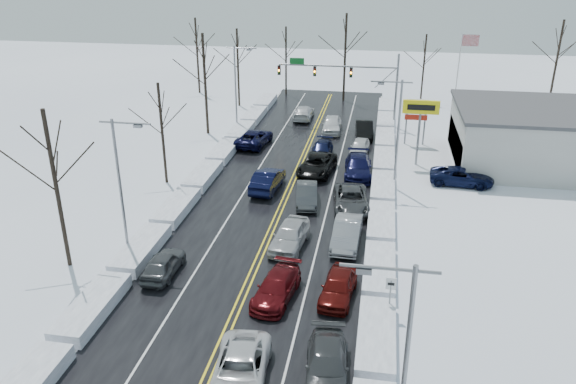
% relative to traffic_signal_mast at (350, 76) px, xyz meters
% --- Properties ---
extents(ground, '(160.00, 160.00, 0.00)m').
position_rel_traffic_signal_mast_xyz_m(ground, '(-3.45, -27.99, -5.48)').
color(ground, white).
rests_on(ground, ground).
extents(road_surface, '(14.00, 84.00, 0.01)m').
position_rel_traffic_signal_mast_xyz_m(road_surface, '(-3.45, -25.99, -5.47)').
color(road_surface, black).
rests_on(road_surface, ground).
extents(snow_bank_left, '(1.87, 72.00, 0.78)m').
position_rel_traffic_signal_mast_xyz_m(snow_bank_left, '(-11.05, -25.99, -5.48)').
color(snow_bank_left, white).
rests_on(snow_bank_left, ground).
extents(snow_bank_right, '(1.87, 72.00, 0.78)m').
position_rel_traffic_signal_mast_xyz_m(snow_bank_right, '(4.15, -25.99, -5.48)').
color(snow_bank_right, white).
rests_on(snow_bank_right, ground).
extents(traffic_signal_mast, '(13.28, 0.39, 8.00)m').
position_rel_traffic_signal_mast_xyz_m(traffic_signal_mast, '(0.00, 0.00, 0.00)').
color(traffic_signal_mast, slate).
rests_on(traffic_signal_mast, ground).
extents(tires_plus_sign, '(3.20, 0.34, 6.00)m').
position_rel_traffic_signal_mast_xyz_m(tires_plus_sign, '(7.05, -12.00, -0.49)').
color(tires_plus_sign, slate).
rests_on(tires_plus_sign, ground).
extents(used_vehicles_sign, '(2.20, 0.22, 4.65)m').
position_rel_traffic_signal_mast_xyz_m(used_vehicles_sign, '(7.05, -5.99, -2.16)').
color(used_vehicles_sign, slate).
rests_on(used_vehicles_sign, ground).
extents(speed_limit_sign, '(0.55, 0.09, 2.35)m').
position_rel_traffic_signal_mast_xyz_m(speed_limit_sign, '(4.75, -35.99, -3.84)').
color(speed_limit_sign, slate).
rests_on(speed_limit_sign, ground).
extents(flagpole, '(1.87, 1.20, 10.00)m').
position_rel_traffic_signal_mast_xyz_m(flagpole, '(11.72, 2.01, 0.45)').
color(flagpole, silver).
rests_on(flagpole, ground).
extents(dealership_building, '(20.40, 12.40, 5.30)m').
position_rel_traffic_signal_mast_xyz_m(dealership_building, '(20.53, -9.99, -2.82)').
color(dealership_building, '#B5B5B0').
rests_on(dealership_building, ground).
extents(streetlight_se, '(3.20, 0.25, 9.00)m').
position_rel_traffic_signal_mast_xyz_m(streetlight_se, '(4.85, -45.99, -0.17)').
color(streetlight_se, slate).
rests_on(streetlight_se, ground).
extents(streetlight_ne, '(3.20, 0.25, 9.00)m').
position_rel_traffic_signal_mast_xyz_m(streetlight_ne, '(4.85, -17.99, -0.17)').
color(streetlight_ne, slate).
rests_on(streetlight_ne, ground).
extents(streetlight_sw, '(3.20, 0.25, 9.00)m').
position_rel_traffic_signal_mast_xyz_m(streetlight_sw, '(-11.74, -31.99, -0.17)').
color(streetlight_sw, slate).
rests_on(streetlight_sw, ground).
extents(streetlight_nw, '(3.20, 0.25, 9.00)m').
position_rel_traffic_signal_mast_xyz_m(streetlight_nw, '(-11.74, -3.99, -0.17)').
color(streetlight_nw, slate).
rests_on(streetlight_nw, ground).
extents(tree_left_b, '(4.00, 4.00, 10.00)m').
position_rel_traffic_signal_mast_xyz_m(tree_left_b, '(-14.95, -33.99, 1.51)').
color(tree_left_b, '#2D231C').
rests_on(tree_left_b, ground).
extents(tree_left_c, '(3.40, 3.40, 8.50)m').
position_rel_traffic_signal_mast_xyz_m(tree_left_c, '(-13.95, -19.99, 0.46)').
color(tree_left_c, '#2D231C').
rests_on(tree_left_c, ground).
extents(tree_left_d, '(4.20, 4.20, 10.50)m').
position_rel_traffic_signal_mast_xyz_m(tree_left_d, '(-14.65, -5.99, 1.86)').
color(tree_left_d, '#2D231C').
rests_on(tree_left_d, ground).
extents(tree_left_e, '(3.80, 3.80, 9.50)m').
position_rel_traffic_signal_mast_xyz_m(tree_left_e, '(-14.25, 6.01, 1.16)').
color(tree_left_e, '#2D231C').
rests_on(tree_left_e, ground).
extents(tree_far_a, '(4.00, 4.00, 10.00)m').
position_rel_traffic_signal_mast_xyz_m(tree_far_a, '(-21.45, 12.01, 1.51)').
color(tree_far_a, '#2D231C').
rests_on(tree_far_a, ground).
extents(tree_far_b, '(3.60, 3.60, 9.00)m').
position_rel_traffic_signal_mast_xyz_m(tree_far_b, '(-9.45, 13.01, 0.81)').
color(tree_far_b, '#2D231C').
rests_on(tree_far_b, ground).
extents(tree_far_c, '(4.40, 4.40, 11.00)m').
position_rel_traffic_signal_mast_xyz_m(tree_far_c, '(-1.45, 11.01, 2.21)').
color(tree_far_c, '#2D231C').
rests_on(tree_far_c, ground).
extents(tree_far_d, '(3.40, 3.40, 8.50)m').
position_rel_traffic_signal_mast_xyz_m(tree_far_d, '(8.55, 12.51, 0.46)').
color(tree_far_d, '#2D231C').
rests_on(tree_far_d, ground).
extents(tree_far_e, '(4.20, 4.20, 10.50)m').
position_rel_traffic_signal_mast_xyz_m(tree_far_e, '(24.55, 13.01, 1.86)').
color(tree_far_e, '#2D231C').
rests_on(tree_far_e, ground).
extents(queued_car_2, '(2.87, 5.44, 1.46)m').
position_rel_traffic_signal_mast_xyz_m(queued_car_2, '(-1.85, -42.32, -5.48)').
color(queued_car_2, silver).
rests_on(queued_car_2, ground).
extents(queued_car_3, '(2.57, 4.97, 1.38)m').
position_rel_traffic_signal_mast_xyz_m(queued_car_3, '(-1.51, -35.39, -5.48)').
color(queued_car_3, '#4E0A0E').
rests_on(queued_car_3, ground).
extents(queued_car_4, '(2.46, 5.06, 1.66)m').
position_rel_traffic_signal_mast_xyz_m(queued_car_4, '(-1.78, -29.32, -5.48)').
color(queued_car_4, '#BCBCBE').
rests_on(queued_car_4, ground).
extents(queued_car_5, '(2.19, 4.72, 1.50)m').
position_rel_traffic_signal_mast_xyz_m(queued_car_5, '(-1.63, -22.29, -5.48)').
color(queued_car_5, '#383A3C').
rests_on(queued_car_5, ground).
extents(queued_car_6, '(3.33, 6.05, 1.60)m').
position_rel_traffic_signal_mast_xyz_m(queued_car_6, '(-1.65, -15.73, -5.48)').
color(queued_car_6, black).
rests_on(queued_car_6, ground).
extents(queued_car_7, '(2.01, 4.67, 1.34)m').
position_rel_traffic_signal_mast_xyz_m(queued_car_7, '(-1.77, -11.18, -5.48)').
color(queued_car_7, black).
rests_on(queued_car_7, ground).
extents(queued_car_8, '(2.20, 5.01, 1.68)m').
position_rel_traffic_signal_mast_xyz_m(queued_car_8, '(-1.58, -3.22, -5.48)').
color(queued_car_8, white).
rests_on(queued_car_8, ground).
extents(queued_car_11, '(2.38, 5.01, 1.41)m').
position_rel_traffic_signal_mast_xyz_m(queued_car_11, '(1.97, -41.29, -5.48)').
color(queued_car_11, '#383A3C').
rests_on(queued_car_11, ground).
extents(queued_car_12, '(2.18, 4.51, 1.49)m').
position_rel_traffic_signal_mast_xyz_m(queued_car_12, '(1.91, -34.76, -5.48)').
color(queued_car_12, '#4F0D0A').
rests_on(queued_car_12, ground).
extents(queued_car_13, '(1.89, 5.02, 1.64)m').
position_rel_traffic_signal_mast_xyz_m(queued_car_13, '(1.92, -28.36, -5.48)').
color(queued_car_13, gray).
rests_on(queued_car_13, ground).
extents(queued_car_14, '(3.19, 5.80, 1.54)m').
position_rel_traffic_signal_mast_xyz_m(queued_car_14, '(1.81, -22.68, -5.48)').
color(queued_car_14, '#3D3F41').
rests_on(queued_car_14, ground).
extents(queued_car_15, '(2.62, 5.81, 1.65)m').
position_rel_traffic_signal_mast_xyz_m(queued_car_15, '(1.94, -15.69, -5.48)').
color(queued_car_15, black).
rests_on(queued_car_15, ground).
extents(queued_car_16, '(1.99, 4.27, 1.41)m').
position_rel_traffic_signal_mast_xyz_m(queued_car_16, '(1.79, -9.95, -5.48)').
color(queued_car_16, silver).
rests_on(queued_car_16, ground).
extents(queued_car_17, '(2.19, 5.16, 1.66)m').
position_rel_traffic_signal_mast_xyz_m(queued_car_17, '(1.94, -4.32, -5.48)').
color(queued_car_17, black).
rests_on(queued_car_17, ground).
extents(oncoming_car_0, '(2.18, 5.26, 1.69)m').
position_rel_traffic_signal_mast_xyz_m(oncoming_car_0, '(-5.17, -20.08, -5.48)').
color(oncoming_car_0, black).
rests_on(oncoming_car_0, ground).
extents(oncoming_car_1, '(3.30, 5.93, 1.57)m').
position_rel_traffic_signal_mast_xyz_m(oncoming_car_1, '(-8.83, -9.06, -5.48)').
color(oncoming_car_1, black).
rests_on(oncoming_car_1, ground).
extents(oncoming_car_2, '(2.14, 5.21, 1.51)m').
position_rel_traffic_signal_mast_xyz_m(oncoming_car_2, '(-5.34, 1.40, -5.48)').
color(oncoming_car_2, silver).
rests_on(oncoming_car_2, ground).
extents(oncoming_car_3, '(1.70, 4.16, 1.41)m').
position_rel_traffic_signal_mast_xyz_m(oncoming_car_3, '(-8.72, -34.04, -5.48)').
color(oncoming_car_3, '#46494C').
rests_on(oncoming_car_3, ground).
extents(parked_car_0, '(5.42, 2.83, 1.46)m').
position_rel_traffic_signal_mast_xyz_m(parked_car_0, '(10.62, -16.26, -5.48)').
color(parked_car_0, black).
rests_on(parked_car_0, ground).
extents(parked_car_1, '(2.11, 4.79, 1.37)m').
position_rel_traffic_signal_mast_xyz_m(parked_car_1, '(13.65, -12.57, -5.48)').
color(parked_car_1, '#989BA0').
rests_on(parked_car_1, ground).
extents(parked_car_2, '(2.08, 4.34, 1.43)m').
position_rel_traffic_signal_mast_xyz_m(parked_car_2, '(11.72, -5.82, -5.48)').
color(parked_car_2, black).
rests_on(parked_car_2, ground).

